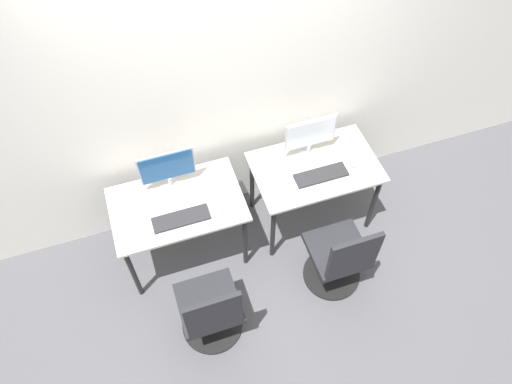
# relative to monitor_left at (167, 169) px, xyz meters

# --- Properties ---
(ground_plane) EXTENTS (20.00, 20.00, 0.00)m
(ground_plane) POSITION_rel_monitor_left_xyz_m (0.58, -0.51, -0.92)
(ground_plane) COLOR #4C4C51
(wall_back) EXTENTS (12.00, 0.05, 2.80)m
(wall_back) POSITION_rel_monitor_left_xyz_m (0.58, 0.26, 0.48)
(wall_back) COLOR silver
(wall_back) RESTS_ON ground_plane
(desk_left) EXTENTS (1.01, 0.64, 0.72)m
(desk_left) POSITION_rel_monitor_left_xyz_m (0.00, -0.19, -0.29)
(desk_left) COLOR #BCB7AD
(desk_left) RESTS_ON ground_plane
(monitor_left) EXTENTS (0.43, 0.16, 0.37)m
(monitor_left) POSITION_rel_monitor_left_xyz_m (0.00, 0.00, 0.00)
(monitor_left) COLOR #B2B2B7
(monitor_left) RESTS_ON desk_left
(keyboard_left) EXTENTS (0.43, 0.14, 0.02)m
(keyboard_left) POSITION_rel_monitor_left_xyz_m (0.00, -0.34, -0.19)
(keyboard_left) COLOR #262628
(keyboard_left) RESTS_ON desk_left
(mouse_left) EXTENTS (0.06, 0.09, 0.03)m
(mouse_left) POSITION_rel_monitor_left_xyz_m (0.30, -0.35, -0.18)
(mouse_left) COLOR silver
(mouse_left) RESTS_ON desk_left
(office_chair_left) EXTENTS (0.48, 0.48, 0.89)m
(office_chair_left) POSITION_rel_monitor_left_xyz_m (0.03, -0.98, -0.55)
(office_chair_left) COLOR black
(office_chair_left) RESTS_ON ground_plane
(desk_right) EXTENTS (1.01, 0.64, 0.72)m
(desk_right) POSITION_rel_monitor_left_xyz_m (1.15, -0.19, -0.29)
(desk_right) COLOR #BCB7AD
(desk_right) RESTS_ON ground_plane
(monitor_right) EXTENTS (0.43, 0.16, 0.37)m
(monitor_right) POSITION_rel_monitor_left_xyz_m (1.15, -0.03, 0.00)
(monitor_right) COLOR #B2B2B7
(monitor_right) RESTS_ON desk_right
(keyboard_right) EXTENTS (0.43, 0.14, 0.02)m
(keyboard_right) POSITION_rel_monitor_left_xyz_m (1.15, -0.30, -0.19)
(keyboard_right) COLOR #262628
(keyboard_right) RESTS_ON desk_right
(mouse_right) EXTENTS (0.06, 0.09, 0.03)m
(mouse_right) POSITION_rel_monitor_left_xyz_m (1.43, -0.27, -0.18)
(mouse_right) COLOR silver
(mouse_right) RESTS_ON desk_right
(office_chair_right) EXTENTS (0.48, 0.48, 0.89)m
(office_chair_right) POSITION_rel_monitor_left_xyz_m (1.11, -0.87, -0.55)
(office_chair_right) COLOR black
(office_chair_right) RESTS_ON ground_plane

